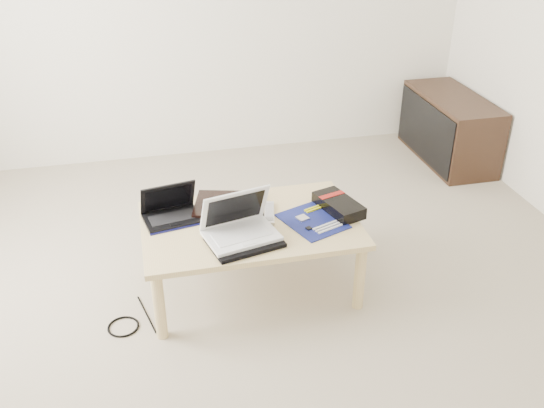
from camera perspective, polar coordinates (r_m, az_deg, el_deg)
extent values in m
plane|color=#ADA18C|center=(3.19, -0.98, -9.58)|extent=(4.00, 4.00, 0.00)
cube|color=#D3BE7F|center=(3.11, -2.08, -1.98)|extent=(1.10, 0.70, 0.03)
cylinder|color=#D3BE7F|center=(2.94, -10.57, -9.41)|extent=(0.06, 0.06, 0.37)
cylinder|color=#D3BE7F|center=(3.10, 8.25, -6.84)|extent=(0.06, 0.06, 0.37)
cylinder|color=#D3BE7F|center=(3.43, -11.24, -3.25)|extent=(0.06, 0.06, 0.37)
cylinder|color=#D3BE7F|center=(3.57, 4.92, -1.33)|extent=(0.06, 0.06, 0.37)
cube|color=#3D2719|center=(4.83, 16.36, 6.88)|extent=(0.40, 0.90, 0.50)
cube|color=black|center=(4.74, 14.22, 6.74)|extent=(0.02, 0.86, 0.44)
cube|color=black|center=(3.23, -4.27, -0.14)|extent=(0.40, 0.36, 0.03)
cube|color=black|center=(3.16, -9.36, -1.38)|extent=(0.31, 0.24, 0.02)
cube|color=black|center=(3.15, -9.36, -1.24)|extent=(0.25, 0.15, 0.00)
cube|color=black|center=(3.09, -9.01, -1.86)|extent=(0.07, 0.04, 0.00)
cube|color=black|center=(3.16, -9.79, 0.64)|extent=(0.29, 0.13, 0.18)
cube|color=black|center=(3.16, -9.76, 0.55)|extent=(0.25, 0.11, 0.14)
cube|color=#0E104E|center=(3.08, -8.87, -2.30)|extent=(0.28, 0.06, 0.01)
cube|color=black|center=(3.16, -3.58, -1.02)|extent=(0.32, 0.28, 0.01)
cube|color=white|center=(3.16, -3.58, -0.91)|extent=(0.26, 0.22, 0.00)
cube|color=silver|center=(3.16, -0.26, -0.86)|extent=(0.10, 0.23, 0.02)
cube|color=gray|center=(3.16, -0.26, -0.70)|extent=(0.08, 0.19, 0.00)
cube|color=black|center=(2.93, -2.61, -3.54)|extent=(0.38, 0.32, 0.02)
cube|color=white|center=(2.95, -2.89, -2.97)|extent=(0.39, 0.31, 0.02)
cube|color=white|center=(2.94, -2.86, -2.85)|extent=(0.30, 0.19, 0.00)
cube|color=white|center=(2.87, -2.16, -3.67)|extent=(0.08, 0.05, 0.00)
cube|color=white|center=(2.94, -3.54, -0.37)|extent=(0.35, 0.17, 0.22)
cube|color=black|center=(2.94, -3.49, -0.46)|extent=(0.30, 0.14, 0.17)
cube|color=#0D1157|center=(3.11, 3.83, -1.60)|extent=(0.36, 0.39, 0.01)
cube|color=silver|center=(3.12, 2.88, -1.32)|extent=(0.07, 0.07, 0.01)
cube|color=gold|center=(3.22, 3.85, -0.37)|extent=(0.10, 0.05, 0.01)
cube|color=gold|center=(3.20, 4.06, -0.51)|extent=(0.10, 0.05, 0.01)
cube|color=silver|center=(3.07, 5.00, -1.98)|extent=(0.14, 0.06, 0.01)
cube|color=silver|center=(3.06, 5.25, -2.16)|extent=(0.14, 0.06, 0.01)
cube|color=silver|center=(3.04, 5.50, -2.33)|extent=(0.14, 0.06, 0.01)
cube|color=black|center=(3.04, 3.47, -2.28)|extent=(0.03, 0.03, 0.01)
cube|color=black|center=(3.21, 6.28, -0.11)|extent=(0.23, 0.32, 0.06)
cube|color=maroon|center=(3.24, 5.67, 0.87)|extent=(0.15, 0.08, 0.00)
torus|color=black|center=(3.00, -5.36, -2.92)|extent=(0.10, 0.10, 0.01)
torus|color=black|center=(3.14, -13.82, -11.15)|extent=(0.18, 0.18, 0.01)
cylinder|color=black|center=(3.19, -11.72, -10.12)|extent=(0.08, 0.31, 0.01)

